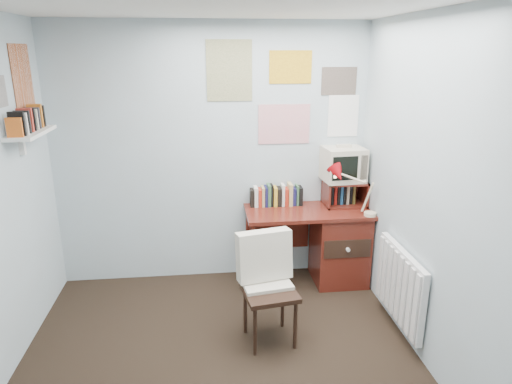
% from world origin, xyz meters
% --- Properties ---
extents(back_wall, '(3.00, 0.02, 2.50)m').
position_xyz_m(back_wall, '(0.00, 1.75, 1.25)').
color(back_wall, '#A1B1B8').
rests_on(back_wall, ground).
extents(right_wall, '(0.02, 3.50, 2.50)m').
position_xyz_m(right_wall, '(1.50, 0.00, 1.25)').
color(right_wall, '#A1B1B8').
rests_on(right_wall, ground).
extents(desk, '(1.20, 0.55, 0.76)m').
position_xyz_m(desk, '(1.17, 1.48, 0.41)').
color(desk, maroon).
rests_on(desk, ground).
extents(desk_chair, '(0.49, 0.48, 0.85)m').
position_xyz_m(desk_chair, '(0.40, 0.55, 0.43)').
color(desk_chair, black).
rests_on(desk_chair, ground).
extents(desk_lamp, '(0.30, 0.26, 0.42)m').
position_xyz_m(desk_lamp, '(1.44, 1.26, 0.97)').
color(desk_lamp, '#B70C13').
rests_on(desk_lamp, desk).
extents(tv_riser, '(0.40, 0.30, 0.25)m').
position_xyz_m(tv_riser, '(1.29, 1.59, 0.89)').
color(tv_riser, maroon).
rests_on(tv_riser, desk).
extents(crt_tv, '(0.40, 0.38, 0.36)m').
position_xyz_m(crt_tv, '(1.26, 1.61, 1.19)').
color(crt_tv, beige).
rests_on(crt_tv, tv_riser).
extents(book_row, '(0.60, 0.14, 0.22)m').
position_xyz_m(book_row, '(0.66, 1.66, 0.87)').
color(book_row, maroon).
rests_on(book_row, desk).
extents(radiator, '(0.09, 0.80, 0.60)m').
position_xyz_m(radiator, '(1.46, 0.55, 0.42)').
color(radiator, white).
rests_on(radiator, right_wall).
extents(wall_shelf, '(0.20, 0.62, 0.24)m').
position_xyz_m(wall_shelf, '(-1.40, 1.10, 1.62)').
color(wall_shelf, white).
rests_on(wall_shelf, left_wall).
extents(posters_back, '(1.20, 0.01, 0.90)m').
position_xyz_m(posters_back, '(0.70, 1.74, 1.85)').
color(posters_back, white).
rests_on(posters_back, back_wall).
extents(posters_left, '(0.01, 0.70, 0.60)m').
position_xyz_m(posters_left, '(-1.49, 1.10, 2.00)').
color(posters_left, white).
rests_on(posters_left, left_wall).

